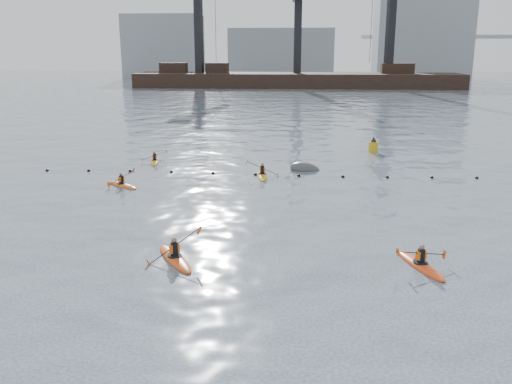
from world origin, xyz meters
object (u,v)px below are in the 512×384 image
Objects in this scene: kayaker_0 at (175,257)px; nav_buoy at (373,147)px; kayaker_2 at (122,184)px; kayaker_4 at (420,264)px; kayaker_3 at (262,175)px; kayaker_5 at (155,161)px; mooring_buoy at (305,170)px.

kayaker_0 is 2.32× the size of nav_buoy.
kayaker_4 is at bearing -89.39° from kayaker_2.
kayaker_3 is 13.17m from nav_buoy.
kayaker_5 is at bearing 148.62° from kayaker_3.
mooring_buoy is (-4.53, 17.56, -0.10)m from kayaker_4.
kayaker_0 is at bearing -114.05° from nav_buoy.
nav_buoy is at bearing 3.99° from kayaker_5.
kayaker_5 is 18.31m from nav_buoy.
nav_buoy is at bearing 34.29° from kayaker_0.
kayaker_5 is at bearing 35.68° from kayaker_2.
nav_buoy reaches higher than kayaker_2.
kayaker_3 is at bearing -143.25° from mooring_buoy.
kayaker_5 is 1.35× the size of mooring_buoy.
kayaker_2 is 1.25× the size of mooring_buoy.
kayaker_2 is 9.43m from kayaker_3.
nav_buoy is at bearing 42.28° from kayaker_3.
mooring_buoy is at bearing 41.03° from kayaker_0.
kayaker_5 is at bearing 75.62° from kayaker_0.
nav_buoy is at bearing -112.66° from kayaker_4.
kayaker_5 is (-6.08, 19.55, -0.02)m from kayaker_0.
kayaker_0 is 18.52m from mooring_buoy.
nav_buoy is (11.29, 25.31, 0.33)m from kayaker_0.
kayaker_3 is 17.08m from kayaker_4.
nav_buoy is (17.53, 13.26, 0.34)m from kayaker_2.
kayaker_0 is at bearing -87.07° from kayaker_5.
kayaker_5 reaches higher than mooring_buoy.
kayaker_0 is at bearing -19.15° from kayaker_4.
kayaker_2 is at bearing -56.06° from kayaker_4.
kayaker_4 is 25.25m from kayaker_5.
kayaker_5 reaches higher than kayaker_4.
kayaker_2 is 13.02m from mooring_buoy.
nav_buoy is (8.74, 9.84, 0.34)m from kayaker_3.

